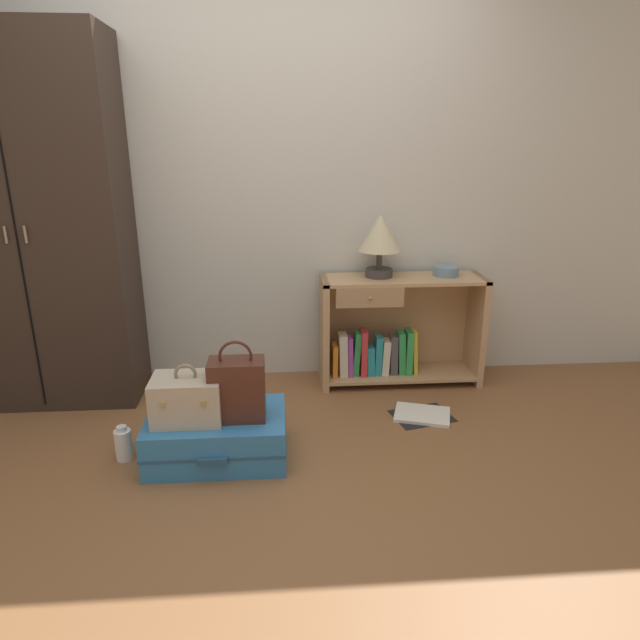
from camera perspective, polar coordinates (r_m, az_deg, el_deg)
ground_plane at (r=2.52m, az=-5.33°, el=-18.77°), size 9.00×9.00×0.00m
back_wall at (r=3.52m, az=-5.61°, el=14.71°), size 6.40×0.10×2.60m
wardrobe at (r=3.53m, az=-27.33°, el=8.45°), size 1.01×0.47×2.07m
bookshelf at (r=3.57m, az=7.53°, el=-1.30°), size 1.02×0.33×0.69m
table_lamp at (r=3.41m, az=6.19°, el=8.54°), size 0.26×0.26×0.38m
bowl at (r=3.55m, az=12.82°, el=4.95°), size 0.16×0.16×0.06m
suitcase_large at (r=2.84m, az=-10.51°, el=-11.62°), size 0.68×0.47×0.23m
train_case at (r=2.72m, az=-13.50°, el=-7.87°), size 0.33×0.24×0.29m
handbag at (r=2.68m, az=-8.53°, el=-7.00°), size 0.26×0.16×0.40m
bottle at (r=2.95m, az=-19.57°, el=-11.92°), size 0.08×0.08×0.18m
open_book_on_floor at (r=3.26m, az=10.47°, el=-9.57°), size 0.37×0.31×0.02m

